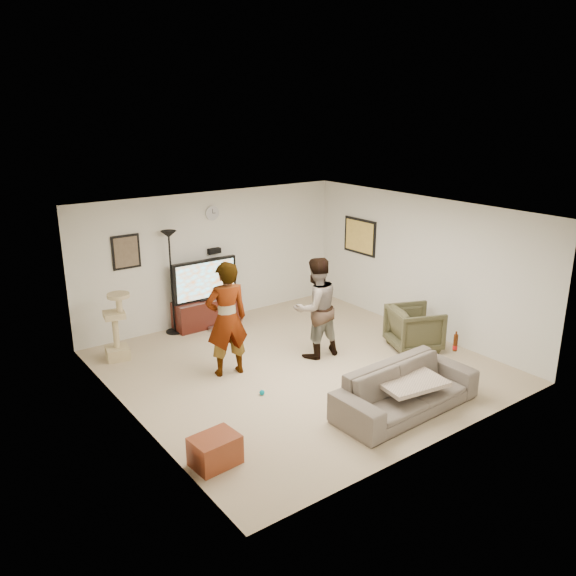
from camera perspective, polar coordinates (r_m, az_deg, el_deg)
floor at (r=9.34m, az=1.17°, el=-7.84°), size 5.50×5.50×0.02m
ceiling at (r=8.57m, az=1.28°, el=7.58°), size 5.50×5.50×0.02m
wall_back at (r=11.10m, az=-7.45°, el=3.08°), size 5.50×0.04×2.50m
wall_front at (r=7.03m, az=15.04°, el=-6.03°), size 5.50×0.04×2.50m
wall_left at (r=7.62m, az=-15.49°, el=-4.22°), size 0.04×5.50×2.50m
wall_right at (r=10.70m, az=13.01°, el=2.24°), size 0.04×5.50×2.50m
wall_clock at (r=10.89m, az=-7.55°, el=7.38°), size 0.26×0.04×0.26m
wall_speaker at (r=11.01m, az=-7.32°, el=3.67°), size 0.25×0.10×0.10m
picture_back at (r=10.31m, az=-15.76°, el=3.46°), size 0.42×0.03×0.52m
picture_right at (r=11.70m, az=7.12°, el=5.10°), size 0.03×0.78×0.62m
tv_stand at (r=11.03m, az=-8.09°, el=-2.40°), size 1.26×0.45×0.53m
console_box at (r=10.83m, az=-6.63°, el=-4.02°), size 0.40×0.30×0.07m
tv at (r=10.83m, az=-8.23°, el=0.82°), size 1.29×0.08×0.77m
tv_screen at (r=10.79m, az=-8.12°, el=0.76°), size 1.19×0.01×0.67m
floor_lamp at (r=10.58m, az=-11.46°, el=0.50°), size 0.32×0.32×1.91m
cat_tree at (r=9.81m, az=-16.76°, el=-3.68°), size 0.42×0.42×1.13m
person_left at (r=8.81m, az=-6.10°, el=-3.07°), size 0.73×0.55×1.81m
person_right at (r=9.42m, az=2.76°, el=-1.97°), size 0.86×0.69×1.69m
sofa at (r=8.11m, az=11.63°, el=-9.81°), size 2.17×0.90×0.63m
throw_blanket at (r=8.10m, az=11.92°, el=-9.01°), size 0.99×0.82×0.06m
beer_bottle at (r=8.63m, az=16.27°, el=-5.23°), size 0.06×0.06×0.25m
armchair at (r=10.09m, az=12.43°, el=-3.90°), size 1.06×1.05×0.74m
side_table at (r=6.98m, az=-7.25°, el=-15.69°), size 0.57×0.44×0.36m
toy_ball at (r=8.47m, az=-2.59°, el=-10.30°), size 0.08×0.08×0.08m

